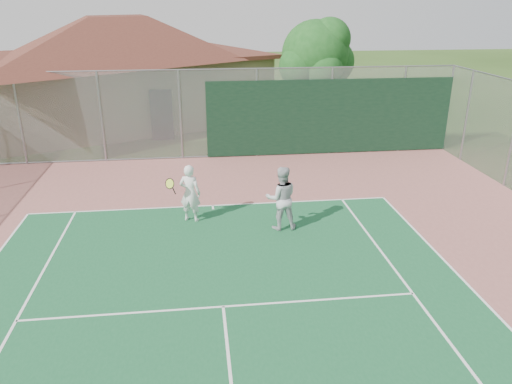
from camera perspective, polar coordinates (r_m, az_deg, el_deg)
back_fence at (r=20.01m, az=0.41°, el=8.72°), size 20.08×0.11×3.53m
clubhouse at (r=27.17m, az=-15.22°, el=14.48°), size 16.99×14.49×6.21m
bleachers at (r=24.32m, az=-21.24°, el=7.06°), size 3.92×3.03×1.22m
tree at (r=24.58m, az=6.99°, el=15.10°), size 3.76×3.56×5.25m
player_white_front at (r=14.22m, az=-7.59°, el=-0.18°), size 1.09×0.79×1.68m
player_grey_back at (r=13.62m, az=2.91°, el=-0.77°), size 0.87×0.68×1.79m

